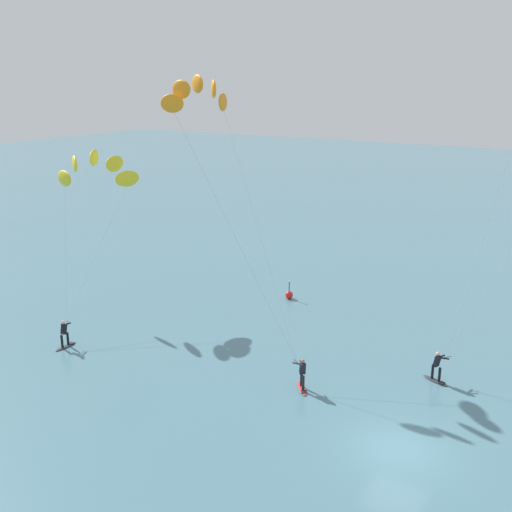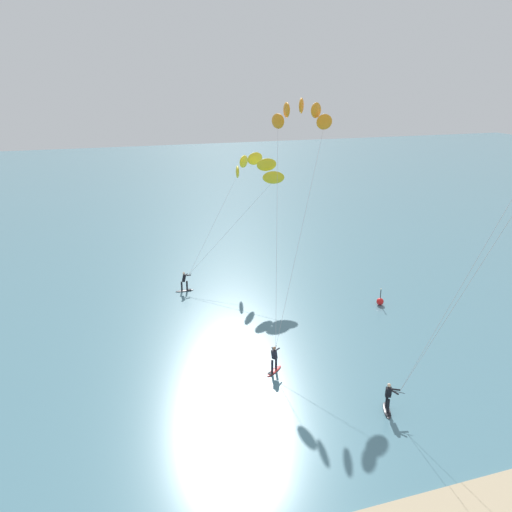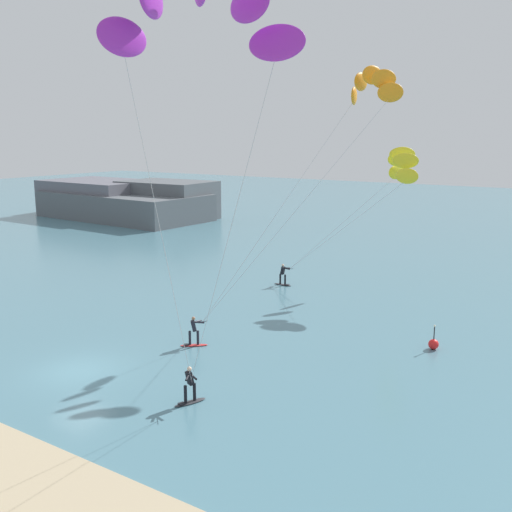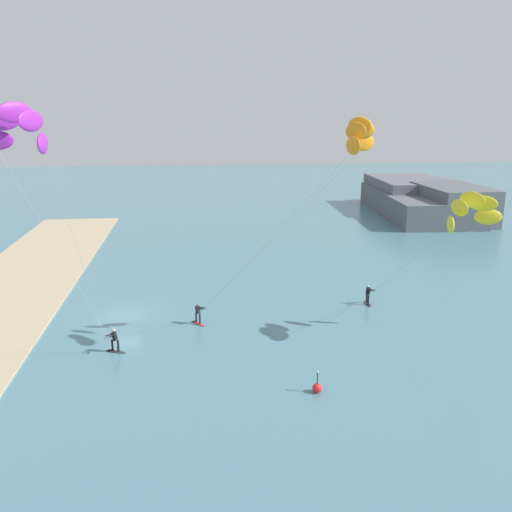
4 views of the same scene
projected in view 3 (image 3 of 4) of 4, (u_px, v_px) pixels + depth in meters
The scene contains 6 objects.
ground_plane at pixel (79, 371), 28.98m from camera, with size 240.00×240.00×0.00m, color slate.
kitesurfer_nearshore at pixel (201, 33), 17.73m from camera, with size 6.92×7.11×16.25m.
kitesurfer_mid_water at pixel (364, 96), 34.79m from camera, with size 8.57×12.40×15.43m.
kitesurfer_far_out at pixel (397, 169), 43.23m from camera, with size 10.31×7.30×10.56m.
marker_buoy at pixel (434, 344), 31.88m from camera, with size 0.56×0.56×1.38m.
distant_headland at pixel (125, 201), 83.68m from camera, with size 27.44×15.90×5.20m.
Camera 3 is at (22.18, -18.05, 11.41)m, focal length 41.30 mm.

